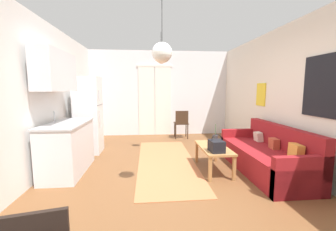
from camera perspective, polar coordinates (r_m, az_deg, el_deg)
name	(u,v)px	position (r m, az deg, el deg)	size (l,w,h in m)	color
ground_plane	(173,183)	(3.71, 1.27, -17.43)	(4.98, 7.73, 0.10)	brown
wall_back	(160,94)	(6.98, -2.22, 5.83)	(4.58, 0.13, 2.69)	silver
wall_right	(306,97)	(4.27, 32.85, 4.07)	(0.12, 7.33, 2.69)	silver
wall_left	(23,99)	(3.83, -34.27, 3.74)	(0.12, 7.33, 2.69)	white
area_rug	(166,161)	(4.51, -0.47, -12.12)	(1.13, 3.18, 0.01)	#B26B42
couch	(267,157)	(4.33, 24.91, -9.92)	(0.83, 2.07, 0.83)	maroon
coffee_table	(214,150)	(4.05, 12.03, -8.94)	(0.48, 1.03, 0.44)	#A87542
bamboo_vase	(215,139)	(4.26, 12.46, -6.18)	(0.10, 0.10, 0.38)	#2D2D33
handbag	(216,146)	(3.70, 12.79, -7.90)	(0.24, 0.28, 0.30)	black
refrigerator	(88,115)	(5.31, -20.47, 0.11)	(0.58, 0.60, 1.77)	white
kitchen_counter	(65,128)	(4.19, -25.82, -2.91)	(0.61, 1.30, 2.13)	silver
accent_chair	(181,122)	(6.47, 3.58, -1.82)	(0.43, 0.41, 0.85)	#382619
pendant_lamp_near	(162,53)	(2.86, -1.60, 16.40)	(0.26, 0.26, 0.87)	black
pendant_lamp_far	(161,59)	(4.77, -1.86, 14.83)	(0.21, 0.21, 0.67)	black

